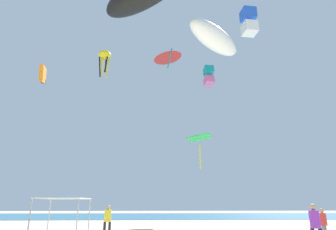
{
  "coord_description": "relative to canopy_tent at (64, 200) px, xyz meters",
  "views": [
    {
      "loc": [
        -1.09,
        -14.81,
        1.91
      ],
      "look_at": [
        0.09,
        12.02,
        10.33
      ],
      "focal_mm": 29.9,
      "sensor_mm": 36.0,
      "label": 1
    }
  ],
  "objects": [
    {
      "name": "ocean_strip",
      "position": [
        6.56,
        26.47,
        -2.04
      ],
      "size": [
        110.0,
        21.12,
        0.03
      ],
      "primitive_type": "cube",
      "color": "teal",
      "rests_on": "ground"
    },
    {
      "name": "kite_parafoil_orange",
      "position": [
        -5.44,
        7.13,
        11.49
      ],
      "size": [
        2.01,
        5.03,
        3.15
      ],
      "rotation": [
        0.0,
        0.0,
        5.06
      ],
      "color": "orange"
    },
    {
      "name": "kite_inflatable_white",
      "position": [
        10.11,
        1.79,
        12.54
      ],
      "size": [
        5.77,
        5.75,
        2.35
      ],
      "rotation": [
        0.0,
        0.0,
        3.92
      ],
      "color": "white"
    },
    {
      "name": "person_central",
      "position": [
        12.46,
        -4.99,
        -0.96
      ],
      "size": [
        0.49,
        0.44,
        1.85
      ],
      "rotation": [
        0.0,
        0.0,
        3.02
      ],
      "color": "black",
      "rests_on": "ground"
    },
    {
      "name": "canopy_tent",
      "position": [
        0.0,
        0.0,
        0.0
      ],
      "size": [
        2.61,
        2.94,
        2.17
      ],
      "color": "#B2B2B7",
      "rests_on": "ground"
    },
    {
      "name": "person_rightmost",
      "position": [
        14.62,
        -1.88,
        -1.12
      ],
      "size": [
        0.38,
        0.38,
        1.59
      ],
      "rotation": [
        0.0,
        0.0,
        0.74
      ],
      "color": "slate",
      "rests_on": "ground"
    },
    {
      "name": "kite_octopus_yellow",
      "position": [
        -1.87,
        17.44,
        19.38
      ],
      "size": [
        2.13,
        2.13,
        4.07
      ],
      "rotation": [
        0.0,
        0.0,
        4.43
      ],
      "color": "yellow"
    },
    {
      "name": "kite_delta_red",
      "position": [
        7.0,
        19.93,
        21.09
      ],
      "size": [
        5.03,
        4.97,
        3.89
      ],
      "rotation": [
        0.0,
        0.0,
        1.74
      ],
      "color": "red"
    },
    {
      "name": "kite_diamond_green",
      "position": [
        10.03,
        10.85,
        6.18
      ],
      "size": [
        3.11,
        3.12,
        3.41
      ],
      "rotation": [
        0.0,
        0.0,
        1.16
      ],
      "color": "green"
    },
    {
      "name": "person_leftmost",
      "position": [
        2.6,
        0.47,
        -1.02
      ],
      "size": [
        0.46,
        0.42,
        1.75
      ],
      "rotation": [
        0.0,
        0.0,
        6.12
      ],
      "color": "black",
      "rests_on": "ground"
    },
    {
      "name": "kite_box_teal",
      "position": [
        14.06,
        24.04,
        19.83
      ],
      "size": [
        1.65,
        1.94,
        3.51
      ],
      "rotation": [
        0.0,
        0.0,
        3.24
      ],
      "color": "teal"
    },
    {
      "name": "kite_box_blue",
      "position": [
        15.91,
        9.12,
        19.6
      ],
      "size": [
        1.64,
        1.64,
        3.15
      ],
      "rotation": [
        0.0,
        0.0,
        3.25
      ],
      "color": "blue"
    }
  ]
}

